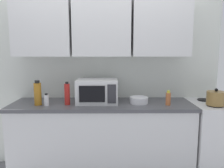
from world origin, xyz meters
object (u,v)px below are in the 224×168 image
bottle_spice_jar (168,99)px  bottle_white_jar (46,100)px  stove_range (221,139)px  kettle (216,98)px  microwave (97,91)px  bottle_amber_vinegar (38,93)px  bottle_red_sauce (67,94)px  bowl_ceramic_small (139,100)px

bottle_spice_jar → bottle_white_jar: bottle_spice_jar is taller
bottle_spice_jar → stove_range: bearing=8.0°
stove_range → bottle_spice_jar: bearing=-172.0°
kettle → microwave: size_ratio=0.42×
stove_range → bottle_spice_jar: bottle_spice_jar is taller
bottle_white_jar → bottle_amber_vinegar: 0.13m
microwave → bottle_red_sauce: 0.36m
stove_range → kettle: size_ratio=4.53×
bottle_red_sauce → bowl_ceramic_small: bearing=4.1°
microwave → bottle_amber_vinegar: (-0.67, -0.12, -0.01)m
bowl_ceramic_small → bottle_amber_vinegar: bearing=-176.3°
stove_range → microwave: size_ratio=1.90×
stove_range → bowl_ceramic_small: 1.13m
microwave → bowl_ceramic_small: 0.51m
stove_range → bowl_ceramic_small: (-1.02, -0.00, 0.49)m
kettle → bottle_white_jar: kettle is taller
bottle_spice_jar → bottle_red_sauce: 1.16m
bottle_spice_jar → bowl_ceramic_small: bottle_spice_jar is taller
bottle_white_jar → bottle_red_sauce: bottle_red_sauce is taller
stove_range → bottle_spice_jar: (-0.70, -0.10, 0.52)m
bottle_white_jar → bottle_red_sauce: (0.22, 0.06, 0.06)m
microwave → bottle_red_sauce: (-0.34, -0.10, -0.01)m
bottle_red_sauce → stove_range: bearing=2.0°
stove_range → kettle: kettle is taller
bottle_amber_vinegar → stove_range: bearing=2.1°
kettle → bottle_amber_vinegar: bottle_amber_vinegar is taller
bottle_spice_jar → bottle_white_jar: 1.38m
microwave → bowl_ceramic_small: microwave is taller
stove_range → microwave: 1.62m
bottle_spice_jar → bottle_white_jar: size_ratio=1.19×
stove_range → bottle_white_jar: (-2.08, -0.12, 0.51)m
kettle → bottle_amber_vinegar: bearing=178.2°
bottle_white_jar → bowl_ceramic_small: 1.07m
kettle → bottle_white_jar: 1.91m
kettle → bottle_red_sauce: 1.69m
bottle_amber_vinegar → bottle_spice_jar: bearing=-0.8°
bottle_amber_vinegar → bowl_ceramic_small: size_ratio=1.32×
microwave → bottle_red_sauce: bearing=-163.4°
stove_range → kettle: (-0.17, -0.14, 0.54)m
stove_range → bottle_white_jar: bottle_white_jar is taller
bottle_white_jar → bottle_spice_jar: bearing=0.9°
bottle_spice_jar → bottle_amber_vinegar: size_ratio=0.60×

